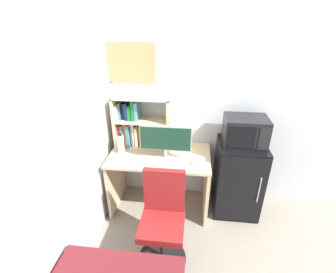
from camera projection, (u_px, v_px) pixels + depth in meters
The scene contains 12 objects.
wall_back at pixel (284, 104), 2.66m from camera, with size 6.40×0.04×2.60m, color silver.
wall_left at pixel (21, 177), 1.42m from camera, with size 0.04×4.40×2.60m, color silver.
desk at pixel (160, 172), 2.83m from camera, with size 1.15×0.67×0.76m.
hutch_bookshelf at pixel (135, 122), 2.81m from camera, with size 0.66×0.29×0.62m.
monitor at pixel (166, 140), 2.54m from camera, with size 0.56×0.17×0.39m.
keyboard at pixel (164, 161), 2.57m from camera, with size 0.36×0.16×0.02m, color silver.
computer_mouse at pixel (193, 161), 2.56m from camera, with size 0.06×0.11×0.03m, color silver.
water_bottle at pixel (121, 144), 2.70m from camera, with size 0.08×0.08×0.25m.
mini_fridge at pixel (238, 178), 2.82m from camera, with size 0.52×0.52×0.91m.
microwave at pixel (245, 131), 2.55m from camera, with size 0.45×0.34×0.32m.
desk_chair at pixel (163, 224), 2.23m from camera, with size 0.47×0.47×0.95m.
wall_corkboard at pixel (125, 62), 2.63m from camera, with size 0.69×0.02×0.43m, color tan.
Camera 1 is at (-0.61, -2.66, 2.15)m, focal length 25.34 mm.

